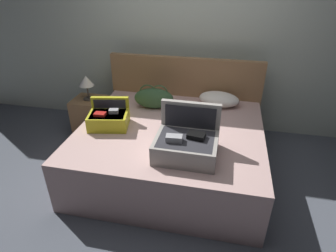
% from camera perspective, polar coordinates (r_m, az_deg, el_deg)
% --- Properties ---
extents(ground_plane, '(12.00, 12.00, 0.00)m').
position_cam_1_polar(ground_plane, '(3.10, -1.06, -13.32)').
color(ground_plane, '#4C515B').
extents(back_wall, '(8.00, 0.10, 2.60)m').
position_cam_1_polar(back_wall, '(3.98, 4.35, 17.75)').
color(back_wall, '#B7C1B2').
rests_on(back_wall, ground).
extents(bed, '(1.97, 1.76, 0.57)m').
position_cam_1_polar(bed, '(3.22, 0.49, -4.84)').
color(bed, '#BC9993').
rests_on(bed, ground).
extents(headboard, '(2.01, 0.08, 1.09)m').
position_cam_1_polar(headboard, '(3.90, 3.24, 5.83)').
color(headboard, olive).
rests_on(headboard, ground).
extents(hard_case_large, '(0.57, 0.49, 0.44)m').
position_cam_1_polar(hard_case_large, '(2.60, 3.74, -3.33)').
color(hard_case_large, gray).
rests_on(hard_case_large, bed).
extents(hard_case_medium, '(0.47, 0.40, 0.28)m').
position_cam_1_polar(hard_case_medium, '(3.13, -11.79, 1.62)').
color(hard_case_medium, gold).
rests_on(hard_case_medium, bed).
extents(duffel_bag, '(0.49, 0.25, 0.30)m').
position_cam_1_polar(duffel_bag, '(3.47, -2.87, 5.62)').
color(duffel_bag, '#2D4C2D').
rests_on(duffel_bag, bed).
extents(pillow_near_headboard, '(0.53, 0.37, 0.17)m').
position_cam_1_polar(pillow_near_headboard, '(3.60, 10.17, 5.34)').
color(pillow_near_headboard, white).
rests_on(pillow_near_headboard, bed).
extents(nightstand, '(0.44, 0.40, 0.52)m').
position_cam_1_polar(nightstand, '(4.14, -15.10, 1.91)').
color(nightstand, olive).
rests_on(nightstand, ground).
extents(table_lamp, '(0.20, 0.20, 0.33)m').
position_cam_1_polar(table_lamp, '(3.94, -16.06, 8.50)').
color(table_lamp, '#3F3833').
rests_on(table_lamp, nightstand).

